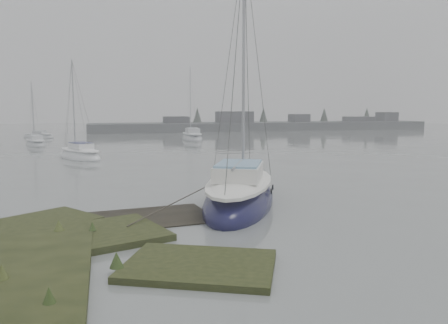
% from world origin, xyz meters
% --- Properties ---
extents(ground, '(160.00, 160.00, 0.00)m').
position_xyz_m(ground, '(0.00, 30.00, 0.00)').
color(ground, slate).
rests_on(ground, ground).
extents(far_shoreline, '(60.00, 8.00, 4.15)m').
position_xyz_m(far_shoreline, '(26.84, 61.90, 0.85)').
color(far_shoreline, '#4C4F51').
rests_on(far_shoreline, ground).
extents(sailboat_main, '(5.64, 8.20, 11.07)m').
position_xyz_m(sailboat_main, '(3.52, 5.88, 0.34)').
color(sailboat_main, black).
rests_on(sailboat_main, ground).
extents(sailboat_white, '(4.30, 5.92, 8.05)m').
position_xyz_m(sailboat_white, '(-3.37, 24.40, 0.25)').
color(sailboat_white, white).
rests_on(sailboat_white, ground).
extents(sailboat_far_a, '(3.18, 5.27, 7.06)m').
position_xyz_m(sailboat_far_a, '(-8.30, 37.75, 0.22)').
color(sailboat_far_a, '#9EA3A6').
rests_on(sailboat_far_a, ground).
extents(sailboat_far_b, '(2.28, 6.71, 9.44)m').
position_xyz_m(sailboat_far_b, '(8.74, 41.44, 0.29)').
color(sailboat_far_b, '#AEB1B7').
rests_on(sailboat_far_b, ground).
extents(sailboat_far_c, '(4.61, 3.72, 6.40)m').
position_xyz_m(sailboat_far_c, '(-9.63, 50.05, 0.20)').
color(sailboat_far_c, silver).
rests_on(sailboat_far_c, ground).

